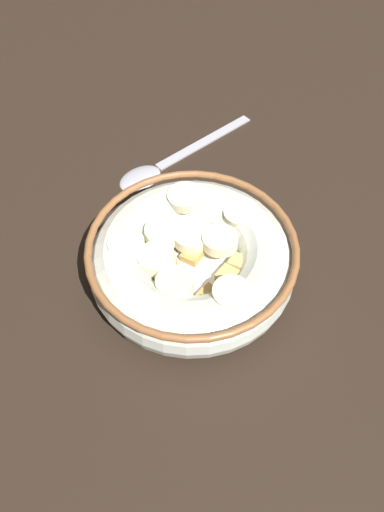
# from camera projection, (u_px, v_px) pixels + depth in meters

# --- Properties ---
(ground_plane) EXTENTS (1.37, 1.37, 0.02)m
(ground_plane) POSITION_uv_depth(u_px,v_px,m) (192.00, 284.00, 0.41)
(ground_plane) COLOR black
(cereal_bowl) EXTENTS (0.17, 0.17, 0.05)m
(cereal_bowl) POSITION_uv_depth(u_px,v_px,m) (192.00, 259.00, 0.39)
(cereal_bowl) COLOR beige
(cereal_bowl) RESTS_ON ground_plane
(spoon) EXTENTS (0.17, 0.03, 0.01)m
(spoon) POSITION_uv_depth(u_px,v_px,m) (160.00, 165.00, 0.48)
(spoon) COLOR #A5A5AD
(spoon) RESTS_ON ground_plane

